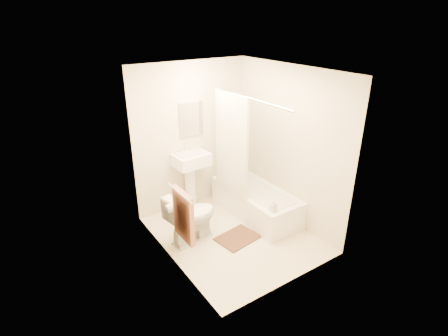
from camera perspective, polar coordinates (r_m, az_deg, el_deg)
floor at (r=5.32m, az=1.53°, el=-10.82°), size 2.40×2.40×0.00m
ceiling at (r=4.42m, az=1.87°, el=15.70°), size 2.40×2.40×0.00m
wall_back at (r=5.69m, az=-5.35°, el=5.07°), size 2.00×0.02×2.40m
wall_left at (r=4.29m, az=-9.29°, el=-1.70°), size 0.02×2.40×2.40m
wall_right at (r=5.34m, az=10.48°, el=3.48°), size 0.02×2.40×2.40m
mirror at (r=5.59m, az=-5.36°, el=7.92°), size 0.40×0.03×0.55m
curtain_rod at (r=4.74m, az=4.10°, el=11.32°), size 0.03×1.70×0.03m
shower_curtain at (r=5.27m, az=1.20°, el=3.84°), size 0.04×0.80×1.55m
towel_bar at (r=4.14m, az=-7.22°, el=-4.07°), size 0.02×0.60×0.02m
towel at (r=4.31m, az=-6.65°, el=-7.72°), size 0.06×0.45×0.66m
toilet_paper at (r=4.64m, az=-8.74°, el=-6.53°), size 0.11×0.12×0.12m
toilet at (r=5.05m, az=-5.33°, el=-7.91°), size 0.82×0.55×0.75m
sink at (r=5.78m, az=-5.46°, el=-1.73°), size 0.58×0.47×1.08m
bathtub at (r=5.74m, az=5.17°, el=-5.46°), size 0.69×1.58×0.45m
bath_mat at (r=5.24m, az=2.21°, el=-11.31°), size 0.64×0.52×0.02m
soap_bottle at (r=5.02m, az=8.06°, el=-6.14°), size 0.09×0.09×0.18m
scrub_brush at (r=6.00m, az=1.86°, el=-1.40°), size 0.11×0.19×0.04m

